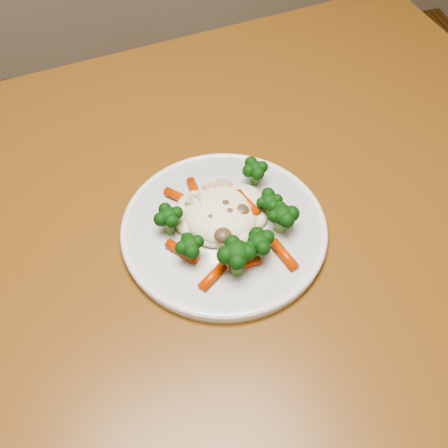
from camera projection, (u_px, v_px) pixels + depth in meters
name	position (u px, v px, depth m)	size (l,w,h in m)	color
dining_table	(162.00, 291.00, 0.77)	(1.34, 0.98, 0.75)	brown
plate	(224.00, 231.00, 0.71)	(0.26, 0.26, 0.01)	white
meal	(229.00, 219.00, 0.68)	(0.17, 0.18, 0.05)	#FFF4CB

